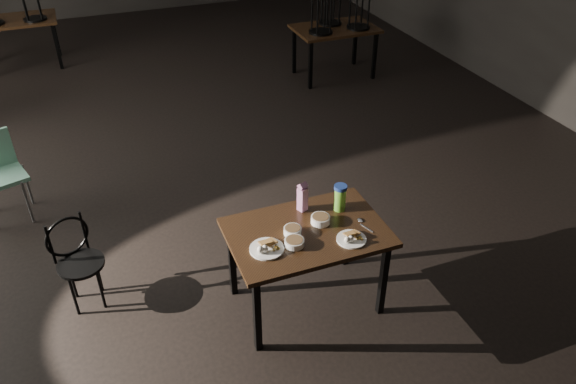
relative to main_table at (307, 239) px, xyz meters
name	(u,v)px	position (x,y,z in m)	size (l,w,h in m)	color
main_table	(307,239)	(0.00, 0.00, 0.00)	(1.20, 0.80, 0.75)	black
plate_left	(267,248)	(-0.36, -0.10, 0.10)	(0.25, 0.25, 0.08)	white
plate_right	(351,238)	(0.26, -0.23, 0.10)	(0.22, 0.22, 0.07)	white
bowl_near	(293,231)	(-0.12, 0.01, 0.11)	(0.14, 0.14, 0.05)	white
bowl_far	(320,219)	(0.13, 0.05, 0.11)	(0.15, 0.15, 0.06)	white
bowl_big	(294,242)	(-0.16, -0.13, 0.11)	(0.15, 0.15, 0.05)	white
juice_carton	(302,197)	(0.07, 0.26, 0.20)	(0.08, 0.08, 0.26)	#941A6C
water_bottle	(340,197)	(0.35, 0.16, 0.19)	(0.12, 0.12, 0.23)	#8AF147
spoon	(361,221)	(0.43, -0.05, 0.08)	(0.06, 0.20, 0.01)	silver
bentwood_chair	(76,256)	(-1.69, 0.70, -0.21)	(0.41, 0.41, 0.78)	black
bg_table_right	(336,26)	(2.26, 4.30, 0.11)	(1.20, 0.80, 1.48)	black
bg_table_far	(14,20)	(-2.15, 6.41, 0.08)	(1.20, 0.80, 1.48)	black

